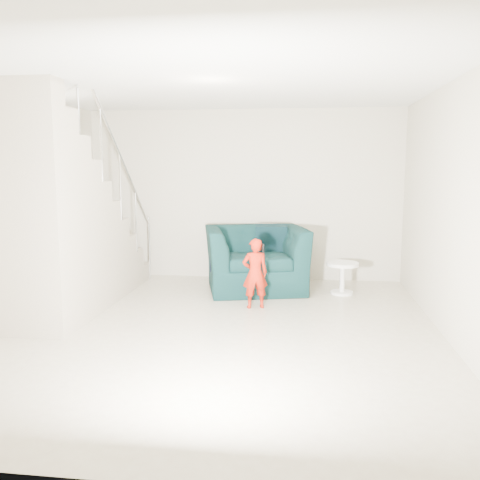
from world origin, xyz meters
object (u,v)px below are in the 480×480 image
armchair (256,259)px  side_table (342,273)px  toddler (255,273)px  staircase (62,237)px

armchair → side_table: armchair is taller
toddler → staircase: bearing=-5.8°
armchair → staircase: 2.73m
side_table → armchair: bearing=175.0°
armchair → toddler: 0.99m
armchair → side_table: 1.27m
side_table → toddler: bearing=-143.0°
armchair → side_table: bearing=-19.0°
armchair → toddler: (0.09, -0.99, -0.01)m
staircase → side_table: bearing=20.5°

